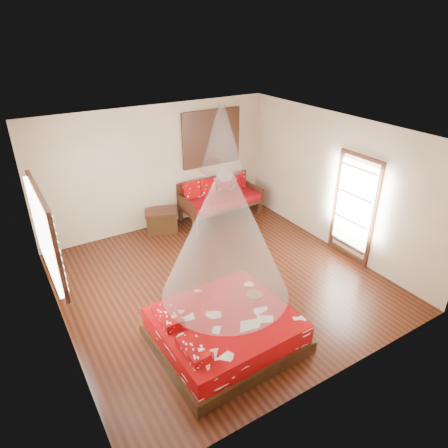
{
  "coord_description": "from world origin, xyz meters",
  "views": [
    {
      "loc": [
        -3.16,
        -5.33,
        4.38
      ],
      "look_at": [
        0.12,
        0.04,
        1.15
      ],
      "focal_mm": 32.0,
      "sensor_mm": 36.0,
      "label": 1
    }
  ],
  "objects": [
    {
      "name": "mosquito_net_daybed",
      "position": [
        1.41,
        2.25,
        2.0
      ],
      "size": [
        1.0,
        1.0,
        1.5
      ],
      "primitive_type": "cone",
      "color": "silver",
      "rests_on": "ceiling"
    },
    {
      "name": "daybed",
      "position": [
        1.41,
        2.39,
        0.52
      ],
      "size": [
        1.95,
        0.87,
        0.98
      ],
      "color": "black",
      "rests_on": "floor"
    },
    {
      "name": "wine_tray",
      "position": [
        -0.11,
        -1.25,
        0.56
      ],
      "size": [
        0.26,
        0.26,
        0.21
      ],
      "rotation": [
        0.0,
        0.0,
        0.13
      ],
      "color": "brown",
      "rests_on": "bed"
    },
    {
      "name": "room",
      "position": [
        0.0,
        0.0,
        1.4
      ],
      "size": [
        5.54,
        5.54,
        2.84
      ],
      "color": "black",
      "rests_on": "ground"
    },
    {
      "name": "shutter_panel",
      "position": [
        1.41,
        2.72,
        1.9
      ],
      "size": [
        1.52,
        0.06,
        1.32
      ],
      "color": "black",
      "rests_on": "wall_back"
    },
    {
      "name": "mosquito_net_main",
      "position": [
        -0.76,
        -1.43,
        1.85
      ],
      "size": [
        1.78,
        1.78,
        1.8
      ],
      "primitive_type": "cone",
      "color": "silver",
      "rests_on": "ceiling"
    },
    {
      "name": "bed",
      "position": [
        -0.78,
        -1.43,
        0.25
      ],
      "size": [
        2.07,
        1.89,
        0.63
      ],
      "rotation": [
        0.0,
        0.0,
        0.03
      ],
      "color": "black",
      "rests_on": "floor"
    },
    {
      "name": "storage_chest",
      "position": [
        -0.1,
        2.45,
        0.26
      ],
      "size": [
        0.87,
        0.76,
        0.5
      ],
      "rotation": [
        0.0,
        0.0,
        -0.37
      ],
      "color": "black",
      "rests_on": "floor"
    },
    {
      "name": "glazed_door",
      "position": [
        2.72,
        -0.6,
        1.07
      ],
      "size": [
        0.08,
        1.02,
        2.16
      ],
      "color": "black",
      "rests_on": "floor"
    },
    {
      "name": "window_left",
      "position": [
        -2.71,
        0.2,
        1.7
      ],
      "size": [
        0.1,
        1.74,
        1.34
      ],
      "color": "black",
      "rests_on": "wall_left"
    }
  ]
}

